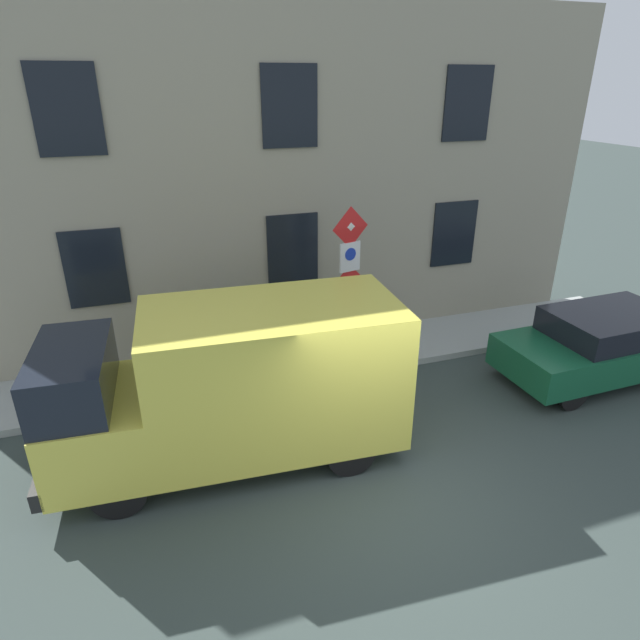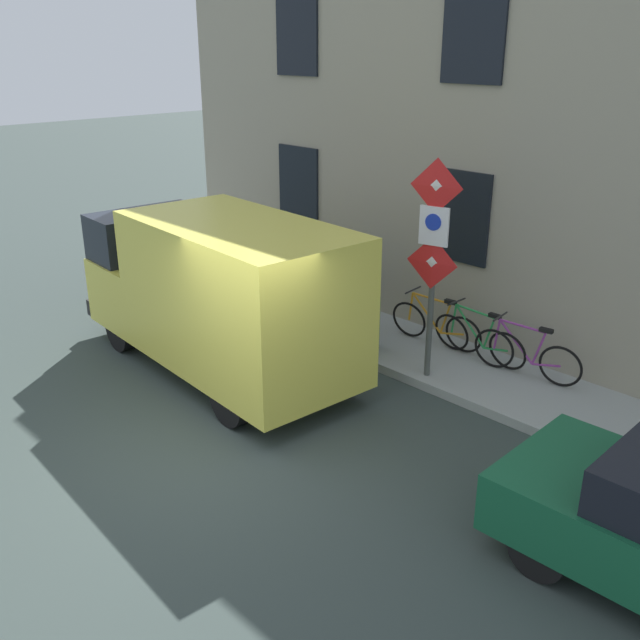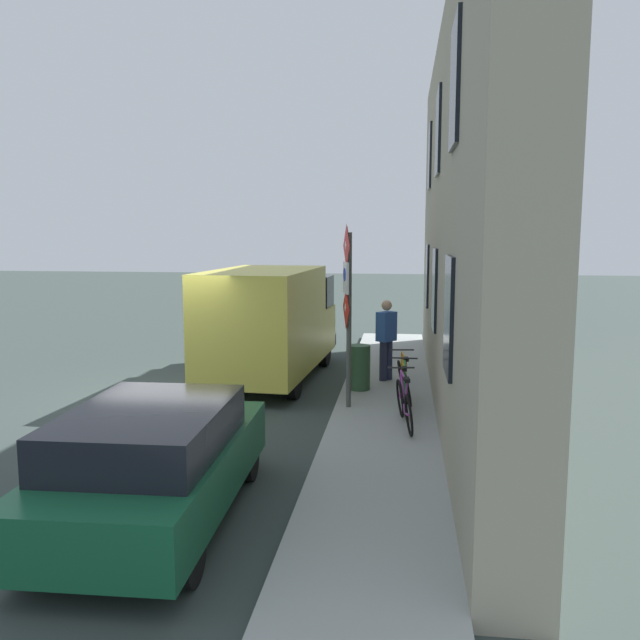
# 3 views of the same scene
# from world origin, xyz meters

# --- Properties ---
(ground_plane) EXTENTS (80.00, 80.00, 0.00)m
(ground_plane) POSITION_xyz_m (0.00, 0.00, 0.00)
(ground_plane) COLOR #333E3B
(sidewalk_slab) EXTENTS (1.80, 16.19, 0.14)m
(sidewalk_slab) POSITION_xyz_m (4.10, 0.00, 0.07)
(sidewalk_slab) COLOR #999F9C
(sidewalk_slab) RESTS_ON ground_plane
(building_facade) EXTENTS (0.75, 14.19, 7.01)m
(building_facade) POSITION_xyz_m (5.35, 0.00, 3.51)
(building_facade) COLOR gray
(building_facade) RESTS_ON ground_plane
(sign_post_stacked) EXTENTS (0.20, 0.55, 3.17)m
(sign_post_stacked) POSITION_xyz_m (3.41, -0.66, 2.20)
(sign_post_stacked) COLOR #474C47
(sign_post_stacked) RESTS_ON sidewalk_slab
(delivery_van) EXTENTS (2.34, 5.45, 2.50)m
(delivery_van) POSITION_xyz_m (1.49, 1.93, 1.33)
(delivery_van) COLOR #E1D64D
(delivery_van) RESTS_ON ground_plane
(parked_hatchback) EXTENTS (1.84, 4.04, 1.38)m
(parked_hatchback) POSITION_xyz_m (1.65, -5.41, 0.73)
(parked_hatchback) COLOR #155434
(parked_hatchback) RESTS_ON ground_plane
(bicycle_purple) EXTENTS (0.46, 1.71, 0.89)m
(bicycle_purple) POSITION_xyz_m (4.45, -1.73, 0.51)
(bicycle_purple) COLOR black
(bicycle_purple) RESTS_ON sidewalk_slab
(bicycle_green) EXTENTS (0.46, 1.71, 0.89)m
(bicycle_green) POSITION_xyz_m (4.45, -0.88, 0.51)
(bicycle_green) COLOR black
(bicycle_green) RESTS_ON sidewalk_slab
(bicycle_orange) EXTENTS (0.46, 1.72, 0.89)m
(bicycle_orange) POSITION_xyz_m (4.45, -0.03, 0.51)
(bicycle_orange) COLOR black
(bicycle_orange) RESTS_ON sidewalk_slab
(pedestrian) EXTENTS (0.45, 0.47, 1.72)m
(pedestrian) POSITION_xyz_m (4.06, 1.61, 1.07)
(pedestrian) COLOR #262B47
(pedestrian) RESTS_ON sidewalk_slab
(litter_bin) EXTENTS (0.44, 0.44, 0.90)m
(litter_bin) POSITION_xyz_m (3.55, 0.70, 0.59)
(litter_bin) COLOR #2D5133
(litter_bin) RESTS_ON sidewalk_slab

